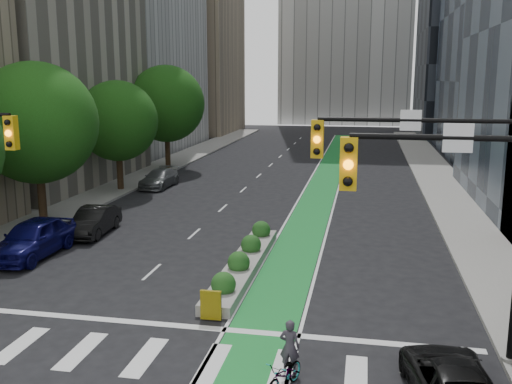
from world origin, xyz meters
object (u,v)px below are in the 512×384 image
at_px(median_planter, 244,261).
at_px(parked_car_left_mid, 94,221).
at_px(cyclist, 290,347).
at_px(bicycle, 285,375).
at_px(parked_car_left_near, 33,238).
at_px(parked_car_left_far, 159,178).
at_px(parked_car_right, 451,381).

relative_size(median_planter, parked_car_left_mid, 2.42).
distance_m(median_planter, cyclist, 8.66).
bearing_deg(cyclist, parked_car_left_mid, -38.89).
relative_size(bicycle, cyclist, 1.08).
xyz_separation_m(bicycle, parked_car_left_mid, (-11.72, 12.95, 0.26)).
distance_m(cyclist, parked_car_left_mid, 16.79).
bearing_deg(parked_car_left_mid, parked_car_left_near, -107.46).
relative_size(parked_car_left_mid, parked_car_left_far, 0.94).
bearing_deg(median_planter, parked_car_left_far, 120.71).
distance_m(parked_car_left_far, parked_car_right, 30.79).
bearing_deg(bicycle, median_planter, 130.19).
distance_m(bicycle, parked_car_left_far, 28.91).
distance_m(parked_car_left_near, parked_car_right, 18.94).
height_order(bicycle, parked_car_left_mid, parked_car_left_mid).
xyz_separation_m(bicycle, parked_car_left_far, (-12.98, 25.84, 0.22)).
bearing_deg(parked_car_left_mid, cyclist, -49.72).
xyz_separation_m(bicycle, cyclist, (0.00, 0.93, 0.33)).
distance_m(bicycle, parked_car_right, 4.12).
xyz_separation_m(bicycle, parked_car_right, (4.11, 0.23, 0.16)).
relative_size(parked_car_left_near, parked_car_right, 1.17).
xyz_separation_m(median_planter, parked_car_left_mid, (-8.72, 3.91, 0.33)).
distance_m(parked_car_left_near, parked_car_left_far, 16.85).
bearing_deg(parked_car_left_mid, parked_car_right, -42.78).
bearing_deg(parked_car_left_mid, parked_car_left_far, 91.55).
height_order(median_planter, parked_car_left_near, parked_car_left_near).
relative_size(bicycle, parked_car_left_near, 0.33).
xyz_separation_m(cyclist, parked_car_right, (4.11, -0.70, -0.17)).
bearing_deg(parked_car_right, median_planter, -58.76).
bearing_deg(parked_car_left_near, bicycle, -34.87).
relative_size(parked_car_left_far, parked_car_right, 1.05).
distance_m(median_planter, parked_car_left_far, 19.54).
distance_m(bicycle, parked_car_left_near, 15.54).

